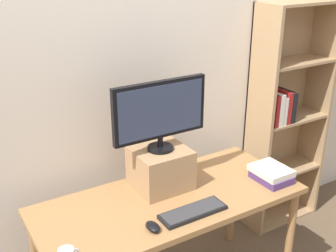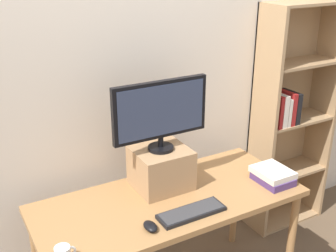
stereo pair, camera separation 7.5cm
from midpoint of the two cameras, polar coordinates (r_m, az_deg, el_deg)
back_wall at (r=2.70m, az=-4.41°, el=4.93°), size 7.00×0.08×2.60m
desk at (r=2.54m, az=1.05°, el=-11.23°), size 1.58×0.69×0.78m
bookshelf_unit at (r=3.43m, az=16.69°, el=1.08°), size 0.65×0.28×1.79m
riser_box at (r=2.56m, az=-0.13°, el=-5.70°), size 0.32×0.30×0.25m
computer_monitor at (r=2.41m, az=-0.12°, el=1.90°), size 0.59×0.15×0.42m
keyboard at (r=2.36m, az=4.13°, el=-11.59°), size 0.38×0.13×0.02m
computer_mouse at (r=2.24m, az=-1.43°, el=-13.44°), size 0.06×0.10×0.04m
book_stack at (r=2.73m, az=14.78°, el=-6.52°), size 0.20×0.24×0.08m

